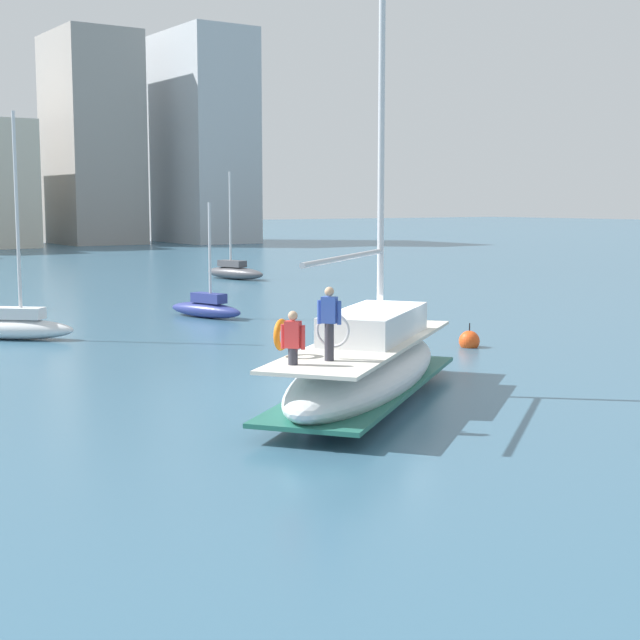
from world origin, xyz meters
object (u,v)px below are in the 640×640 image
(main_sailboat, at_px, (367,365))
(mooring_buoy, at_px, (469,341))
(moored_sloop_far, at_px, (206,307))
(moored_ketch_distant, at_px, (234,271))
(moored_catamaran, at_px, (13,324))

(main_sailboat, xyz_separation_m, mooring_buoy, (8.04, 5.04, -0.69))
(main_sailboat, xyz_separation_m, moored_sloop_far, (4.52, 17.21, -0.47))
(main_sailboat, height_order, moored_ketch_distant, main_sailboat)
(moored_ketch_distant, relative_size, mooring_buoy, 7.03)
(main_sailboat, bearing_deg, moored_sloop_far, 75.29)
(main_sailboat, distance_m, moored_ketch_distant, 37.05)
(moored_catamaran, xyz_separation_m, mooring_buoy, (12.05, -10.35, -0.32))
(moored_sloop_far, distance_m, moored_ketch_distant, 19.70)
(moored_catamaran, bearing_deg, main_sailboat, -75.38)
(moored_ketch_distant, bearing_deg, mooring_buoy, -103.72)
(main_sailboat, relative_size, moored_ketch_distant, 1.81)
(moored_catamaran, bearing_deg, moored_ketch_distant, 44.04)
(main_sailboat, height_order, moored_catamaran, main_sailboat)
(main_sailboat, bearing_deg, mooring_buoy, 32.07)
(moored_ketch_distant, bearing_deg, main_sailboat, -114.01)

